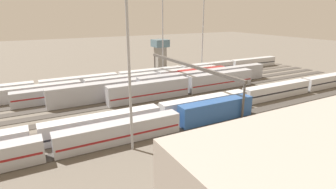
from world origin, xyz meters
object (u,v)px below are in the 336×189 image
at_px(train_on_track_3, 174,82).
at_px(train_on_track_4, 187,85).
at_px(light_mast_1, 128,51).
at_px(train_on_track_2, 137,84).
at_px(control_tower, 160,51).
at_px(train_on_track_1, 122,82).
at_px(light_mast_0, 203,24).
at_px(light_mast_2, 163,23).
at_px(train_on_track_8, 109,134).
at_px(train_on_track_0, 152,74).
at_px(signal_gantry, 189,67).
at_px(train_on_track_7, 205,105).

bearing_deg(train_on_track_3, train_on_track_4, 107.75).
bearing_deg(train_on_track_4, light_mast_1, 41.91).
height_order(train_on_track_2, control_tower, control_tower).
bearing_deg(train_on_track_1, light_mast_0, -167.25).
bearing_deg(light_mast_2, train_on_track_3, 71.94).
distance_m(train_on_track_8, light_mast_2, 57.99).
height_order(train_on_track_8, light_mast_2, light_mast_2).
bearing_deg(light_mast_2, light_mast_0, 177.19).
relative_size(train_on_track_0, signal_gantry, 2.66).
bearing_deg(control_tower, train_on_track_4, 74.47).
xyz_separation_m(train_on_track_2, light_mast_0, (-32.93, -13.10, 16.35)).
bearing_deg(light_mast_0, signal_gantry, 47.59).
xyz_separation_m(train_on_track_8, train_on_track_2, (-17.73, -30.00, 0.01)).
distance_m(train_on_track_2, train_on_track_0, 13.85).
bearing_deg(light_mast_2, signal_gantry, 80.00).
bearing_deg(train_on_track_2, train_on_track_8, 59.42).
height_order(light_mast_0, light_mast_1, light_mast_0).
distance_m(train_on_track_1, train_on_track_7, 31.55).
relative_size(train_on_track_4, control_tower, 3.93).
xyz_separation_m(train_on_track_7, signal_gantry, (-4.92, -15.00, 5.80)).
height_order(train_on_track_2, signal_gantry, signal_gantry).
distance_m(train_on_track_1, signal_gantry, 21.77).
relative_size(light_mast_1, signal_gantry, 0.58).
bearing_deg(train_on_track_1, light_mast_2, -154.72).
relative_size(train_on_track_8, train_on_track_4, 1.41).
relative_size(train_on_track_8, train_on_track_7, 0.55).
distance_m(train_on_track_2, train_on_track_7, 25.94).
xyz_separation_m(train_on_track_1, light_mast_2, (-18.91, -8.93, 17.17)).
bearing_deg(light_mast_1, light_mast_0, -135.63).
height_order(train_on_track_4, signal_gantry, signal_gantry).
height_order(train_on_track_4, light_mast_0, light_mast_0).
height_order(train_on_track_2, train_on_track_0, train_on_track_2).
bearing_deg(train_on_track_8, light_mast_0, -139.61).
xyz_separation_m(train_on_track_3, signal_gantry, (-1.95, 5.00, 5.18)).
bearing_deg(train_on_track_2, light_mast_0, -158.31).
bearing_deg(train_on_track_3, train_on_track_2, -26.85).
bearing_deg(train_on_track_0, train_on_track_3, 91.12).
bearing_deg(light_mast_2, train_on_track_1, 25.28).
bearing_deg(train_on_track_7, train_on_track_3, -98.43).
xyz_separation_m(signal_gantry, control_tower, (-10.09, -37.59, -0.73)).
distance_m(train_on_track_2, light_mast_0, 39.03).
relative_size(train_on_track_4, light_mast_2, 1.54).
bearing_deg(light_mast_2, train_on_track_4, 79.18).
bearing_deg(train_on_track_3, control_tower, -110.29).
bearing_deg(train_on_track_1, control_tower, -137.65).
height_order(train_on_track_2, light_mast_0, light_mast_0).
distance_m(train_on_track_4, light_mast_2, 29.48).
distance_m(train_on_track_4, light_mast_0, 35.30).
bearing_deg(train_on_track_0, light_mast_2, -148.72).
height_order(light_mast_2, signal_gantry, light_mast_2).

